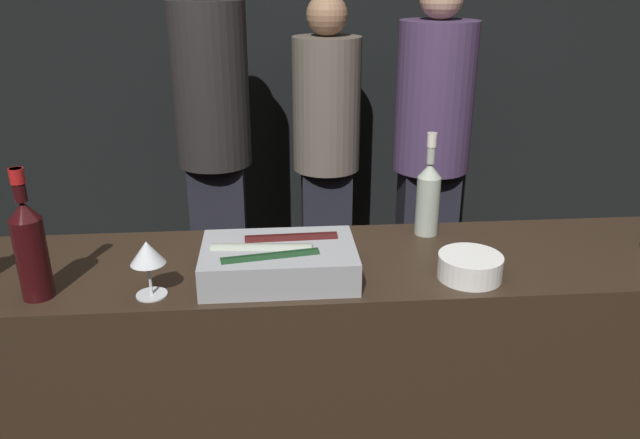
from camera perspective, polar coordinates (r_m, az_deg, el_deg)
wall_back_chalkboard at (r=3.73m, az=-2.65°, el=16.21°), size 6.40×0.06×2.80m
bar_counter at (r=2.10m, az=0.06°, el=-15.77°), size 2.58×0.52×0.97m
ice_bin_with_bottles at (r=1.73m, az=-3.87°, el=-3.72°), size 0.42×0.27×0.10m
bowl_white at (r=1.78m, az=13.55°, el=-4.14°), size 0.18×0.18×0.07m
wine_glass at (r=1.66m, az=-15.51°, el=-3.13°), size 0.09×0.09×0.16m
red_wine_bottle_tall at (r=1.75m, az=-24.99°, el=-2.18°), size 0.08×0.08×0.35m
white_wine_bottle at (r=2.01m, az=9.86°, el=2.21°), size 0.08×0.08×0.33m
person_in_hoodie at (r=3.15m, az=-9.74°, el=8.14°), size 0.37×0.37×1.85m
person_blond_tee at (r=3.39m, az=0.60°, el=7.48°), size 0.36×0.36×1.66m
person_grey_polo at (r=3.26m, az=10.20°, el=7.44°), size 0.39×0.39×1.75m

